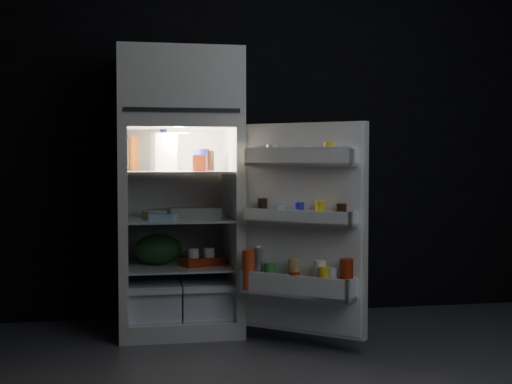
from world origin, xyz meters
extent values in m
cube|color=black|center=(0.00, 1.70, 1.35)|extent=(4.00, 0.00, 2.70)
cube|color=silver|center=(-0.69, 1.30, 0.05)|extent=(0.76, 0.70, 0.10)
cube|color=silver|center=(-1.04, 1.30, 0.70)|extent=(0.05, 0.70, 1.20)
cube|color=silver|center=(-0.33, 1.30, 0.70)|extent=(0.05, 0.70, 1.20)
cube|color=white|center=(-0.69, 1.62, 0.70)|extent=(0.66, 0.05, 1.20)
cube|color=silver|center=(-0.69, 1.30, 1.33)|extent=(0.76, 0.70, 0.06)
cube|color=silver|center=(-0.69, 1.30, 1.57)|extent=(0.76, 0.70, 0.42)
cube|color=black|center=(-0.69, 0.95, 1.39)|extent=(0.68, 0.01, 0.02)
cube|color=white|center=(-1.01, 1.28, 0.70)|extent=(0.01, 0.65, 1.20)
cube|color=white|center=(-0.36, 1.28, 0.70)|extent=(0.01, 0.65, 1.20)
cube|color=white|center=(-0.69, 1.28, 1.30)|extent=(0.66, 0.65, 0.01)
cube|color=white|center=(-0.69, 1.28, 0.10)|extent=(0.66, 0.65, 0.01)
cube|color=white|center=(-0.69, 1.28, 1.02)|extent=(0.65, 0.63, 0.01)
cube|color=white|center=(-0.69, 1.28, 0.72)|extent=(0.65, 0.63, 0.01)
cube|color=white|center=(-0.69, 1.28, 0.42)|extent=(0.65, 0.63, 0.01)
cube|color=white|center=(-0.85, 1.30, 0.22)|extent=(0.32, 0.59, 0.22)
cube|color=white|center=(-0.52, 1.30, 0.22)|extent=(0.32, 0.59, 0.22)
cube|color=white|center=(-0.85, 0.97, 0.31)|extent=(0.32, 0.02, 0.03)
cube|color=white|center=(-0.52, 0.97, 0.31)|extent=(0.32, 0.02, 0.03)
cube|color=#FFE5B2|center=(-0.69, 1.23, 1.28)|extent=(0.14, 0.14, 0.02)
cube|color=silver|center=(0.00, 0.72, 0.70)|extent=(0.61, 0.53, 1.22)
cube|color=white|center=(-0.02, 0.70, 0.70)|extent=(0.55, 0.47, 1.18)
cube|color=white|center=(-0.05, 0.67, 1.07)|extent=(0.58, 0.51, 0.02)
cube|color=white|center=(-0.07, 0.64, 1.11)|extent=(0.53, 0.46, 0.10)
cube|color=white|center=(0.21, 0.46, 1.11)|extent=(0.07, 0.08, 0.10)
cube|color=white|center=(-0.30, 0.88, 1.11)|extent=(0.07, 0.08, 0.10)
cube|color=white|center=(-0.05, 0.67, 0.73)|extent=(0.58, 0.52, 0.02)
cube|color=white|center=(-0.07, 0.64, 0.77)|extent=(0.53, 0.46, 0.09)
cube|color=white|center=(0.20, 0.45, 0.77)|extent=(0.08, 0.09, 0.09)
cube|color=white|center=(-0.30, 0.88, 0.77)|extent=(0.08, 0.09, 0.09)
cube|color=white|center=(-0.06, 0.65, 0.33)|extent=(0.61, 0.55, 0.02)
cube|color=white|center=(-0.10, 0.60, 0.38)|extent=(0.53, 0.46, 0.13)
cube|color=white|center=(0.19, 0.44, 0.38)|extent=(0.11, 0.12, 0.13)
cube|color=white|center=(-0.31, 0.86, 0.38)|extent=(0.11, 0.12, 0.13)
cube|color=white|center=(-0.05, 0.67, 1.16)|extent=(0.56, 0.50, 0.02)
cylinder|color=yellow|center=(0.09, 0.55, 1.14)|extent=(0.08, 0.08, 0.12)
cylinder|color=silver|center=(-0.01, 0.64, 1.13)|extent=(0.08, 0.08, 0.09)
cylinder|color=beige|center=(-0.18, 0.79, 1.13)|extent=(0.08, 0.08, 0.10)
cylinder|color=black|center=(0.15, 0.50, 0.80)|extent=(0.08, 0.08, 0.11)
cylinder|color=yellow|center=(0.05, 0.58, 0.81)|extent=(0.07, 0.07, 0.12)
cylinder|color=#1D209E|center=(-0.05, 0.67, 0.80)|extent=(0.08, 0.08, 0.11)
cylinder|color=#8ABCD5|center=(-0.14, 0.74, 0.79)|extent=(0.08, 0.08, 0.09)
cylinder|color=black|center=(-0.23, 0.82, 0.81)|extent=(0.08, 0.08, 0.13)
cylinder|color=maroon|center=(0.17, 0.46, 0.45)|extent=(0.11, 0.11, 0.21)
cylinder|color=white|center=(0.11, 0.51, 0.42)|extent=(0.08, 0.08, 0.16)
cylinder|color=white|center=(0.05, 0.56, 0.44)|extent=(0.10, 0.10, 0.19)
cylinder|color=tan|center=(-0.08, 0.66, 0.44)|extent=(0.10, 0.10, 0.19)
cylinder|color=#338C33|center=(-0.20, 0.77, 0.42)|extent=(0.09, 0.09, 0.16)
cylinder|color=silver|center=(-0.26, 0.82, 0.46)|extent=(0.10, 0.10, 0.25)
cylinder|color=yellow|center=(0.05, 0.50, 0.42)|extent=(0.08, 0.08, 0.17)
cylinder|color=maroon|center=(-0.09, 0.62, 0.40)|extent=(0.08, 0.08, 0.12)
cylinder|color=silver|center=(-0.19, 0.71, 0.39)|extent=(0.08, 0.08, 0.10)
cylinder|color=red|center=(-0.32, 0.81, 0.45)|extent=(0.10, 0.10, 0.23)
cylinder|color=white|center=(-0.26, 0.82, 0.58)|extent=(0.05, 0.05, 0.02)
cube|color=white|center=(-0.78, 1.33, 1.15)|extent=(0.16, 0.16, 0.24)
cylinder|color=#1D209E|center=(-0.53, 1.30, 1.10)|extent=(0.12, 0.12, 0.14)
cylinder|color=black|center=(-0.50, 1.31, 1.09)|extent=(0.11, 0.11, 0.13)
cylinder|color=#BF5C1E|center=(-0.96, 1.39, 1.14)|extent=(0.09, 0.09, 0.22)
cube|color=red|center=(-0.57, 1.13, 1.08)|extent=(0.09, 0.08, 0.10)
cube|color=gray|center=(-0.59, 1.18, 0.76)|extent=(0.32, 0.13, 0.07)
cylinder|color=tan|center=(-0.76, 1.33, 0.75)|extent=(0.39, 0.39, 0.04)
cube|color=#8ABCD5|center=(-0.79, 1.10, 0.75)|extent=(0.18, 0.13, 0.04)
cube|color=beige|center=(-0.52, 1.41, 0.75)|extent=(0.13, 0.11, 0.05)
ellipsoid|color=#193815|center=(-0.82, 1.31, 0.52)|extent=(0.38, 0.35, 0.20)
cube|color=maroon|center=(-0.54, 1.22, 0.45)|extent=(0.31, 0.23, 0.05)
cylinder|color=maroon|center=(-0.58, 1.40, 0.47)|extent=(0.09, 0.09, 0.09)
cylinder|color=silver|center=(-0.43, 1.46, 0.47)|extent=(0.07, 0.07, 0.09)
camera|label=1|loc=(-1.04, -3.27, 1.10)|focal=50.00mm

